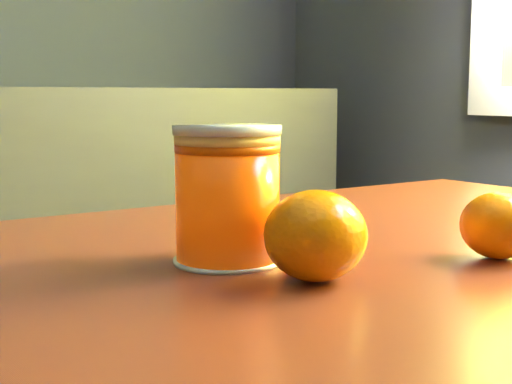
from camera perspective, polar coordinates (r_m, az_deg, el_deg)
name	(u,v)px	position (r m, az deg, el deg)	size (l,w,h in m)	color
juice_glass	(228,195)	(0.54, -2.29, -0.25)	(0.08, 0.08, 0.10)	#F74B04
orange_front	(315,236)	(0.49, 4.77, -3.49)	(0.07, 0.07, 0.06)	orange
orange_back	(498,225)	(0.59, 18.83, -2.55)	(0.06, 0.06, 0.05)	orange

